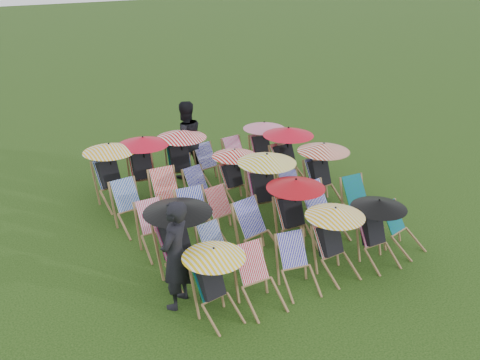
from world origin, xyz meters
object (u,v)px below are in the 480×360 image
deckchair_0 (216,283)px  person_rear (185,140)px  deckchair_5 (403,229)px  deckchair_29 (264,146)px  person_left (175,255)px

deckchair_0 → person_rear: 5.57m
person_rear → deckchair_0: bearing=72.8°
deckchair_5 → deckchair_29: (-0.09, 4.58, 0.24)m
deckchair_0 → deckchair_5: deckchair_0 is taller
deckchair_5 → person_left: size_ratio=0.49×
person_rear → person_left: bearing=66.5°
deckchair_0 → person_rear: size_ratio=0.60×
deckchair_5 → deckchair_29: deckchair_29 is taller
deckchair_0 → deckchair_29: (3.86, 4.54, 0.05)m
deckchair_29 → person_left: size_ratio=0.69×
deckchair_29 → person_rear: size_ratio=0.65×
deckchair_5 → deckchair_29: 4.59m
person_left → deckchair_0: bearing=84.6°
deckchair_29 → person_rear: bearing=169.0°
deckchair_5 → person_rear: size_ratio=0.46×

